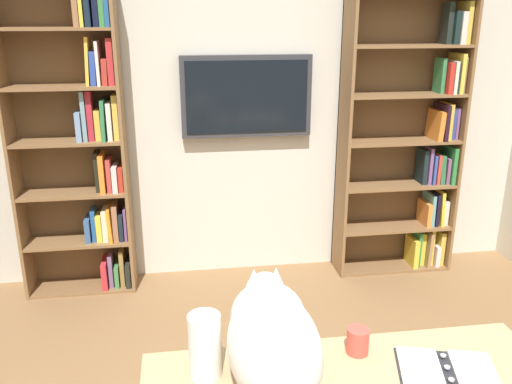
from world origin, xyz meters
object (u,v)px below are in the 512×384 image
Objects in this scene: bookshelf_right at (82,141)px; paper_towel_roll at (205,346)px; bookshelf_left at (413,145)px; open_binder at (447,369)px; cat at (272,337)px; coffee_mug at (358,341)px; wall_mounted_tv at (247,96)px.

bookshelf_right reaches higher than paper_towel_roll.
bookshelf_left reaches higher than open_binder.
paper_towel_roll is at bearing 107.96° from bookshelf_right.
bookshelf_right reaches higher than cat.
bookshelf_right is 2.49m from coffee_mug.
open_binder is (-0.60, 0.04, -0.16)m from cat.
coffee_mug is (-0.11, 2.22, -0.55)m from wall_mounted_tv.
cat is at bearing 56.72° from bookshelf_left.
coffee_mug is (0.27, -0.15, 0.04)m from open_binder.
cat reaches higher than coffee_mug.
open_binder is 3.93× the size of coffee_mug.
bookshelf_right is 2.37× the size of wall_mounted_tv.
coffee_mug reaches higher than open_binder.
bookshelf_left is at bearing 176.14° from wall_mounted_tv.
bookshelf_right is 2.77m from open_binder.
paper_towel_roll is at bearing 4.87° from coffee_mug.
coffee_mug is at bearing 61.93° from bookshelf_left.
wall_mounted_tv is (1.25, -0.08, 0.38)m from bookshelf_left.
paper_towel_roll is at bearing -15.51° from cat.
cat is 0.37m from coffee_mug.
bookshelf_left is at bearing -118.07° from coffee_mug.
open_binder is (-1.52, 2.28, -0.33)m from bookshelf_right.
bookshelf_right reaches higher than coffee_mug.
bookshelf_right reaches higher than wall_mounted_tv.
bookshelf_left is at bearing -179.97° from bookshelf_right.
bookshelf_left is 2.40m from bookshelf_right.
cat is (1.47, 2.24, -0.06)m from bookshelf_left.
cat is (-0.92, 2.24, -0.17)m from bookshelf_right.
bookshelf_left is 2.21× the size of wall_mounted_tv.
bookshelf_right is 3.41× the size of cat.
wall_mounted_tv reaches higher than paper_towel_roll.
bookshelf_right is 2.30m from paper_towel_roll.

